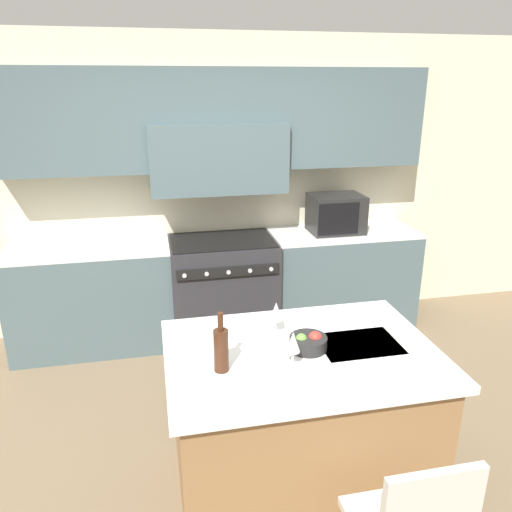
% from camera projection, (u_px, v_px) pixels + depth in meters
% --- Properties ---
extents(ground_plane, '(10.00, 10.00, 0.00)m').
position_uv_depth(ground_plane, '(271.00, 479.00, 3.03)').
color(ground_plane, '#7A664C').
extents(back_cabinetry, '(10.00, 0.46, 2.70)m').
position_uv_depth(back_cabinetry, '(216.00, 161.00, 4.51)').
color(back_cabinetry, beige).
rests_on(back_cabinetry, ground_plane).
extents(back_counter, '(3.71, 0.62, 0.94)m').
position_uv_depth(back_counter, '(223.00, 287.00, 4.65)').
color(back_counter, '#4C6066').
rests_on(back_counter, ground_plane).
extents(range_stove, '(0.95, 0.70, 0.94)m').
position_uv_depth(range_stove, '(223.00, 288.00, 4.63)').
color(range_stove, '#2D2D33').
rests_on(range_stove, ground_plane).
extents(microwave, '(0.49, 0.38, 0.35)m').
position_uv_depth(microwave, '(336.00, 214.00, 4.65)').
color(microwave, black).
rests_on(microwave, back_counter).
extents(kitchen_island, '(1.46, 1.01, 0.92)m').
position_uv_depth(kitchen_island, '(299.00, 420.00, 2.83)').
color(kitchen_island, olive).
rests_on(kitchen_island, ground_plane).
extents(wine_bottle, '(0.08, 0.08, 0.32)m').
position_uv_depth(wine_bottle, '(221.00, 349.00, 2.45)').
color(wine_bottle, '#422314').
rests_on(wine_bottle, kitchen_island).
extents(wine_glass_near, '(0.07, 0.07, 0.19)m').
position_uv_depth(wine_glass_near, '(293.00, 343.00, 2.49)').
color(wine_glass_near, white).
rests_on(wine_glass_near, kitchen_island).
extents(wine_glass_far, '(0.07, 0.07, 0.19)m').
position_uv_depth(wine_glass_far, '(276.00, 312.00, 2.82)').
color(wine_glass_far, white).
rests_on(wine_glass_far, kitchen_island).
extents(fruit_bowl, '(0.20, 0.20, 0.10)m').
position_uv_depth(fruit_bowl, '(308.00, 342.00, 2.68)').
color(fruit_bowl, black).
rests_on(fruit_bowl, kitchen_island).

